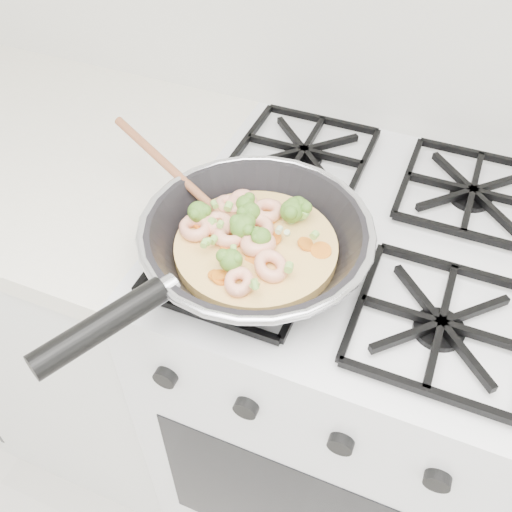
% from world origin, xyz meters
% --- Properties ---
extents(stove, '(0.60, 0.60, 0.92)m').
position_xyz_m(stove, '(0.00, 1.70, 0.46)').
color(stove, white).
rests_on(stove, ground).
extents(counter_left, '(1.00, 0.60, 0.90)m').
position_xyz_m(counter_left, '(-0.80, 1.70, 0.45)').
color(counter_left, white).
rests_on(counter_left, ground).
extents(skillet, '(0.46, 0.48, 0.10)m').
position_xyz_m(skillet, '(-0.13, 1.56, 0.96)').
color(skillet, black).
rests_on(skillet, stove).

